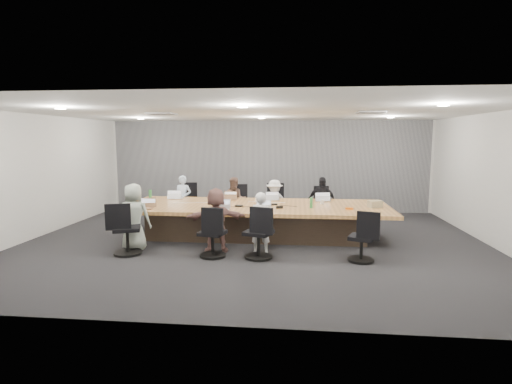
# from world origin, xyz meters

# --- Properties ---
(floor) EXTENTS (10.00, 8.00, 0.00)m
(floor) POSITION_xyz_m (0.00, 0.00, 0.00)
(floor) COLOR black
(floor) RESTS_ON ground
(ceiling) EXTENTS (10.00, 8.00, 0.00)m
(ceiling) POSITION_xyz_m (0.00, 0.00, 2.80)
(ceiling) COLOR white
(ceiling) RESTS_ON wall_back
(wall_back) EXTENTS (10.00, 0.00, 2.80)m
(wall_back) POSITION_xyz_m (0.00, 4.00, 1.40)
(wall_back) COLOR beige
(wall_back) RESTS_ON ground
(wall_front) EXTENTS (10.00, 0.00, 2.80)m
(wall_front) POSITION_xyz_m (0.00, -4.00, 1.40)
(wall_front) COLOR beige
(wall_front) RESTS_ON ground
(wall_left) EXTENTS (0.00, 8.00, 2.80)m
(wall_left) POSITION_xyz_m (-5.00, 0.00, 1.40)
(wall_left) COLOR beige
(wall_left) RESTS_ON ground
(wall_right) EXTENTS (0.00, 8.00, 2.80)m
(wall_right) POSITION_xyz_m (5.00, 0.00, 1.40)
(wall_right) COLOR beige
(wall_right) RESTS_ON ground
(curtain) EXTENTS (9.80, 0.04, 2.80)m
(curtain) POSITION_xyz_m (0.00, 3.92, 1.40)
(curtain) COLOR gray
(curtain) RESTS_ON ground
(conference_table) EXTENTS (6.00, 2.20, 0.74)m
(conference_table) POSITION_xyz_m (0.00, 0.50, 0.40)
(conference_table) COLOR #433327
(conference_table) RESTS_ON ground
(chair_0) EXTENTS (0.61, 0.61, 0.84)m
(chair_0) POSITION_xyz_m (-2.12, 2.20, 0.42)
(chair_0) COLOR black
(chair_0) RESTS_ON ground
(chair_1) EXTENTS (0.62, 0.62, 0.79)m
(chair_1) POSITION_xyz_m (-0.70, 2.20, 0.40)
(chair_1) COLOR black
(chair_1) RESTS_ON ground
(chair_2) EXTENTS (0.60, 0.60, 0.87)m
(chair_2) POSITION_xyz_m (0.34, 2.20, 0.43)
(chair_2) COLOR black
(chair_2) RESTS_ON ground
(chair_3) EXTENTS (0.55, 0.55, 0.75)m
(chair_3) POSITION_xyz_m (1.56, 2.20, 0.37)
(chair_3) COLOR black
(chair_3) RESTS_ON ground
(chair_4) EXTENTS (0.74, 0.74, 0.86)m
(chair_4) POSITION_xyz_m (-2.36, -1.20, 0.43)
(chair_4) COLOR black
(chair_4) RESTS_ON ground
(chair_5) EXTENTS (0.63, 0.63, 0.78)m
(chair_5) POSITION_xyz_m (-0.67, -1.20, 0.39)
(chair_5) COLOR black
(chair_5) RESTS_ON ground
(chair_6) EXTENTS (0.71, 0.71, 0.83)m
(chair_6) POSITION_xyz_m (0.21, -1.20, 0.41)
(chair_6) COLOR black
(chair_6) RESTS_ON ground
(chair_7) EXTENTS (0.64, 0.64, 0.74)m
(chair_7) POSITION_xyz_m (2.11, -1.20, 0.37)
(chair_7) COLOR black
(chair_7) RESTS_ON ground
(person_0) EXTENTS (0.49, 0.34, 1.27)m
(person_0) POSITION_xyz_m (-2.12, 1.85, 0.64)
(person_0) COLOR silver
(person_0) RESTS_ON ground
(laptop_0) EXTENTS (0.36, 0.25, 0.02)m
(laptop_0) POSITION_xyz_m (-2.12, 1.30, 0.75)
(laptop_0) COLOR #B2B2B7
(laptop_0) RESTS_ON conference_table
(person_1) EXTENTS (0.67, 0.57, 1.24)m
(person_1) POSITION_xyz_m (-0.70, 1.85, 0.62)
(person_1) COLOR brown
(person_1) RESTS_ON ground
(laptop_1) EXTENTS (0.32, 0.23, 0.02)m
(laptop_1) POSITION_xyz_m (-0.70, 1.30, 0.75)
(laptop_1) COLOR #8C6647
(laptop_1) RESTS_ON conference_table
(person_2) EXTENTS (0.82, 0.56, 1.18)m
(person_2) POSITION_xyz_m (0.34, 1.85, 0.59)
(person_2) COLOR silver
(person_2) RESTS_ON ground
(laptop_2) EXTENTS (0.34, 0.25, 0.02)m
(laptop_2) POSITION_xyz_m (0.34, 1.30, 0.75)
(laptop_2) COLOR #B2B2B7
(laptop_2) RESTS_ON conference_table
(person_3) EXTENTS (0.80, 0.48, 1.27)m
(person_3) POSITION_xyz_m (1.56, 1.85, 0.64)
(person_3) COLOR black
(person_3) RESTS_ON ground
(laptop_3) EXTENTS (0.38, 0.28, 0.02)m
(laptop_3) POSITION_xyz_m (1.56, 1.30, 0.75)
(laptop_3) COLOR #B2B2B7
(laptop_3) RESTS_ON conference_table
(person_4) EXTENTS (0.68, 0.46, 1.35)m
(person_4) POSITION_xyz_m (-2.36, -0.85, 0.68)
(person_4) COLOR #9CA89B
(person_4) RESTS_ON ground
(laptop_4) EXTENTS (0.38, 0.30, 0.02)m
(laptop_4) POSITION_xyz_m (-2.36, -0.30, 0.75)
(laptop_4) COLOR #8C6647
(laptop_4) RESTS_ON conference_table
(person_5) EXTENTS (1.26, 0.65, 1.30)m
(person_5) POSITION_xyz_m (-0.67, -0.85, 0.65)
(person_5) COLOR #805650
(person_5) RESTS_ON ground
(laptop_5) EXTENTS (0.33, 0.24, 0.02)m
(laptop_5) POSITION_xyz_m (-0.67, -0.30, 0.75)
(laptop_5) COLOR #B2B2B7
(laptop_5) RESTS_ON conference_table
(person_6) EXTENTS (0.48, 0.34, 1.22)m
(person_6) POSITION_xyz_m (0.21, -0.85, 0.61)
(person_6) COLOR silver
(person_6) RESTS_ON ground
(laptop_6) EXTENTS (0.33, 0.24, 0.02)m
(laptop_6) POSITION_xyz_m (0.21, -0.30, 0.75)
(laptop_6) COLOR #B2B2B7
(laptop_6) RESTS_ON conference_table
(bottle_green_left) EXTENTS (0.09, 0.09, 0.27)m
(bottle_green_left) POSITION_xyz_m (-2.65, 0.85, 0.88)
(bottle_green_left) COLOR #33833B
(bottle_green_left) RESTS_ON conference_table
(bottle_green_right) EXTENTS (0.08, 0.08, 0.23)m
(bottle_green_right) POSITION_xyz_m (1.23, 0.21, 0.85)
(bottle_green_right) COLOR #33833B
(bottle_green_right) RESTS_ON conference_table
(bottle_clear) EXTENTS (0.06, 0.06, 0.20)m
(bottle_clear) POSITION_xyz_m (-1.01, 0.85, 0.84)
(bottle_clear) COLOR silver
(bottle_clear) RESTS_ON conference_table
(cup_white_far) EXTENTS (0.09, 0.09, 0.09)m
(cup_white_far) POSITION_xyz_m (-0.03, 0.86, 0.79)
(cup_white_far) COLOR white
(cup_white_far) RESTS_ON conference_table
(cup_white_near) EXTENTS (0.11, 0.11, 0.11)m
(cup_white_near) POSITION_xyz_m (1.51, 0.75, 0.79)
(cup_white_near) COLOR white
(cup_white_near) RESTS_ON conference_table
(mug_brown) EXTENTS (0.09, 0.09, 0.11)m
(mug_brown) POSITION_xyz_m (-2.65, 0.49, 0.80)
(mug_brown) COLOR brown
(mug_brown) RESTS_ON conference_table
(mic_left) EXTENTS (0.18, 0.14, 0.03)m
(mic_left) POSITION_xyz_m (-0.37, 0.22, 0.76)
(mic_left) COLOR black
(mic_left) RESTS_ON conference_table
(mic_right) EXTENTS (0.17, 0.14, 0.03)m
(mic_right) POSITION_xyz_m (0.40, 0.52, 0.76)
(mic_right) COLOR black
(mic_right) RESTS_ON conference_table
(stapler) EXTENTS (0.15, 0.08, 0.05)m
(stapler) POSITION_xyz_m (0.55, 0.06, 0.77)
(stapler) COLOR black
(stapler) RESTS_ON conference_table
(canvas_bag) EXTENTS (0.33, 0.28, 0.15)m
(canvas_bag) POSITION_xyz_m (2.63, 0.41, 0.82)
(canvas_bag) COLOR tan
(canvas_bag) RESTS_ON conference_table
(snack_packet) EXTENTS (0.18, 0.14, 0.04)m
(snack_packet) POSITION_xyz_m (2.05, 0.12, 0.76)
(snack_packet) COLOR #DB5D09
(snack_packet) RESTS_ON conference_table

